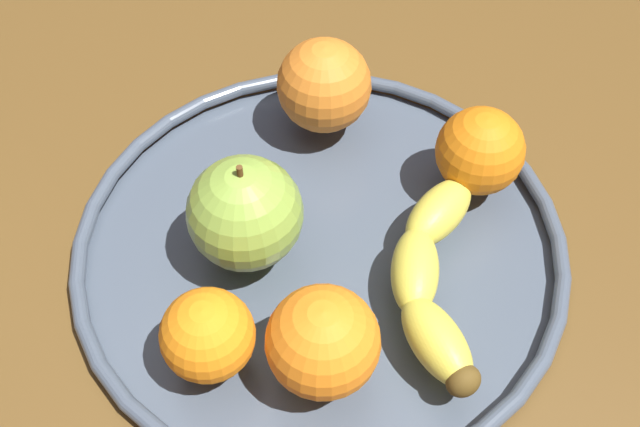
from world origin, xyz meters
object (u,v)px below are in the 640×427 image
at_px(banana, 431,276).
at_px(apple, 245,213).
at_px(orange_back_left, 208,335).
at_px(orange_front_left, 324,85).
at_px(orange_center, 480,151).
at_px(orange_back_right, 323,342).
at_px(fruit_bowl, 320,244).

relative_size(banana, apple, 1.97).
bearing_deg(banana, orange_back_left, -64.09).
distance_m(orange_front_left, orange_center, 0.14).
bearing_deg(orange_back_right, apple, -129.24).
xyz_separation_m(orange_back_left, orange_back_right, (-0.02, 0.07, 0.01)).
height_order(fruit_bowl, apple, apple).
xyz_separation_m(fruit_bowl, banana, (0.01, 0.09, 0.03)).
bearing_deg(orange_back_right, orange_front_left, -158.53).
height_order(apple, orange_back_right, apple).
relative_size(fruit_bowl, orange_center, 5.47).
xyz_separation_m(fruit_bowl, orange_front_left, (-0.12, -0.04, 0.05)).
xyz_separation_m(fruit_bowl, apple, (0.03, -0.05, 0.05)).
bearing_deg(apple, fruit_bowl, 121.32).
relative_size(orange_center, orange_back_left, 1.10).
relative_size(fruit_bowl, orange_back_right, 5.07).
bearing_deg(orange_front_left, banana, 45.58).
distance_m(orange_front_left, orange_back_right, 0.23).
bearing_deg(orange_center, orange_back_left, -29.36).
height_order(fruit_bowl, orange_center, orange_center).
distance_m(apple, orange_front_left, 0.15).
bearing_deg(banana, orange_front_left, -150.13).
relative_size(orange_back_left, orange_back_right, 0.84).
xyz_separation_m(apple, orange_center, (-0.13, 0.14, -0.01)).
xyz_separation_m(banana, apple, (0.01, -0.14, 0.02)).
distance_m(apple, orange_center, 0.19).
bearing_deg(orange_back_right, fruit_bowl, -157.19).
distance_m(fruit_bowl, orange_back_right, 0.12).
bearing_deg(banana, orange_back_right, -44.74).
bearing_deg(banana, apple, -99.62).
xyz_separation_m(banana, orange_center, (-0.11, 0.00, 0.02)).
bearing_deg(orange_back_right, orange_center, 165.63).
relative_size(orange_front_left, orange_back_right, 1.05).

